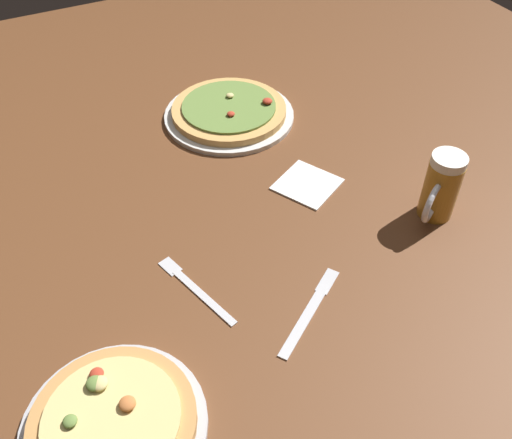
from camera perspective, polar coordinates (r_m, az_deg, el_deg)
name	(u,v)px	position (r m, az deg, el deg)	size (l,w,h in m)	color
ground_plane	(256,232)	(1.16, 0.00, -1.24)	(2.40, 2.40, 0.03)	brown
pizza_plate_near	(113,423)	(0.91, -14.13, -19.17)	(0.28, 0.28, 0.05)	#B2B2B7
pizza_plate_far	(229,112)	(1.44, -2.71, 10.71)	(0.32, 0.32, 0.05)	silver
beer_mug_dark	(441,188)	(1.18, 18.02, 3.04)	(0.12, 0.08, 0.15)	#B27A23
napkin_folded	(307,184)	(1.24, 5.16, 3.61)	(0.12, 0.12, 0.01)	white
fork_left	(195,288)	(1.04, -6.14, -6.87)	(0.08, 0.20, 0.01)	silver
knife_right	(310,310)	(1.01, 5.45, -9.03)	(0.19, 0.14, 0.01)	silver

